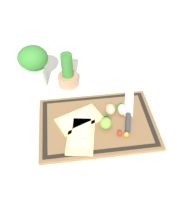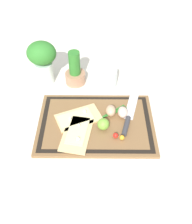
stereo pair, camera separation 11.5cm
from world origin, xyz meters
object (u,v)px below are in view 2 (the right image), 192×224
(pizza_slice_far, at_px, (78,118))
(lime, at_px, (103,124))
(herb_pot, at_px, (75,72))
(sauce_jar, at_px, (110,78))
(knife, at_px, (128,117))
(egg_pink, at_px, (123,112))
(herb_glass, at_px, (42,59))
(egg_brown, at_px, (111,111))
(pizza_slice_near, at_px, (77,133))
(cherry_tomato_yellow, at_px, (122,137))
(cherry_tomato_red, at_px, (116,136))

(pizza_slice_far, relative_size, lime, 4.33)
(herb_pot, height_order, sauce_jar, herb_pot)
(knife, xyz_separation_m, egg_pink, (-0.02, 0.02, 0.01))
(pizza_slice_far, distance_m, knife, 0.22)
(pizza_slice_far, xyz_separation_m, herb_glass, (-0.18, 0.28, 0.11))
(knife, relative_size, egg_brown, 5.42)
(herb_glass, bearing_deg, lime, -48.92)
(sauce_jar, bearing_deg, egg_pink, -77.52)
(pizza_slice_near, distance_m, pizza_slice_far, 0.09)
(egg_pink, height_order, lime, lime)
(lime, relative_size, cherry_tomato_yellow, 2.44)
(cherry_tomato_red, bearing_deg, pizza_slice_near, 173.84)
(pizza_slice_far, height_order, cherry_tomato_yellow, pizza_slice_far)
(egg_brown, xyz_separation_m, sauce_jar, (0.00, 0.22, 0.01))
(egg_brown, xyz_separation_m, lime, (-0.03, -0.08, 0.00))
(egg_brown, height_order, cherry_tomato_red, egg_brown)
(herb_glass, bearing_deg, sauce_jar, -5.52)
(knife, bearing_deg, lime, -153.54)
(herb_pot, relative_size, herb_glass, 0.79)
(knife, relative_size, cherry_tomato_red, 13.53)
(sauce_jar, bearing_deg, pizza_slice_far, -120.57)
(egg_pink, bearing_deg, pizza_slice_far, -174.76)
(cherry_tomato_yellow, bearing_deg, cherry_tomato_red, 160.15)
(pizza_slice_near, height_order, sauce_jar, sauce_jar)
(cherry_tomato_red, distance_m, herb_glass, 0.52)
(lime, distance_m, cherry_tomato_red, 0.07)
(egg_pink, relative_size, lime, 1.14)
(pizza_slice_far, relative_size, herb_pot, 1.23)
(knife, xyz_separation_m, egg_brown, (-0.08, 0.03, 0.01))
(knife, distance_m, sauce_jar, 0.26)
(pizza_slice_far, bearing_deg, cherry_tomato_yellow, -31.72)
(pizza_slice_near, height_order, cherry_tomato_yellow, pizza_slice_near)
(knife, height_order, herb_pot, herb_pot)
(egg_brown, xyz_separation_m, cherry_tomato_yellow, (0.04, -0.14, -0.01))
(pizza_slice_far, bearing_deg, sauce_jar, 59.43)
(knife, distance_m, lime, 0.12)
(pizza_slice_far, height_order, sauce_jar, sauce_jar)
(pizza_slice_far, distance_m, herb_pot, 0.28)
(egg_brown, distance_m, herb_pot, 0.30)
(knife, height_order, egg_pink, egg_pink)
(egg_pink, height_order, herb_glass, herb_glass)
(herb_pot, xyz_separation_m, herb_glass, (-0.15, 0.01, 0.07))
(knife, xyz_separation_m, herb_glass, (-0.40, 0.28, 0.11))
(lime, xyz_separation_m, cherry_tomato_yellow, (0.07, -0.06, -0.01))
(egg_pink, bearing_deg, cherry_tomato_red, -106.41)
(pizza_slice_near, bearing_deg, herb_glass, 116.43)
(herb_pot, bearing_deg, sauce_jar, -8.45)
(egg_brown, height_order, sauce_jar, sauce_jar)
(knife, height_order, herb_glass, herb_glass)
(lime, height_order, herb_glass, herb_glass)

